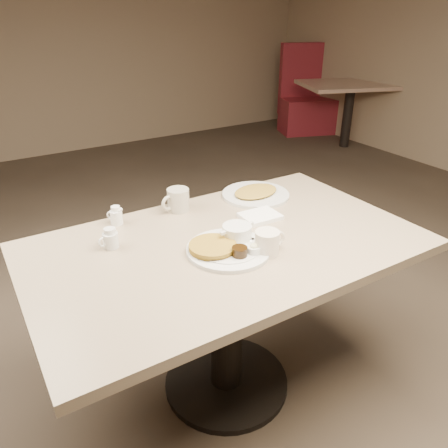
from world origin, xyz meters
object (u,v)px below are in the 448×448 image
main_plate (228,245)px  creamer_left (110,239)px  hash_plate (256,193)px  coffee_mug_far (178,200)px  diner_table (227,279)px  creamer_right (116,216)px  booth_back_right (325,101)px  coffee_mug_near (268,242)px

main_plate → creamer_left: creamer_left is taller
hash_plate → main_plate: bearing=-136.5°
main_plate → creamer_left: 0.44m
coffee_mug_far → diner_table: bearing=-85.3°
creamer_right → coffee_mug_far: bearing=-2.7°
creamer_right → booth_back_right: bearing=35.7°
diner_table → hash_plate: (0.36, 0.31, 0.18)m
diner_table → coffee_mug_near: 0.28m
creamer_right → hash_plate: size_ratio=0.21×
diner_table → hash_plate: bearing=41.1°
coffee_mug_near → booth_back_right: size_ratio=0.08×
creamer_right → hash_plate: bearing=-5.4°
coffee_mug_far → coffee_mug_near: bearing=-77.5°
coffee_mug_far → booth_back_right: (3.49, 2.72, -0.39)m
booth_back_right → coffee_mug_far: bearing=-142.1°
main_plate → hash_plate: bearing=43.5°
coffee_mug_near → creamer_left: (-0.48, 0.34, -0.01)m
coffee_mug_near → creamer_right: size_ratio=1.62×
main_plate → hash_plate: size_ratio=1.05×
coffee_mug_far → creamer_left: bearing=-155.4°
creamer_left → creamer_right: (0.09, 0.18, 0.00)m
coffee_mug_near → creamer_left: 0.59m
creamer_left → main_plate: bearing=-34.1°
creamer_left → booth_back_right: bearing=36.8°
creamer_left → creamer_right: bearing=64.4°
coffee_mug_far → creamer_right: coffee_mug_far is taller
coffee_mug_far → creamer_left: coffee_mug_far is taller
diner_table → hash_plate: size_ratio=3.96×
diner_table → coffee_mug_far: 0.42m
diner_table → booth_back_right: bearing=41.7°
coffee_mug_near → hash_plate: coffee_mug_near is taller
main_plate → coffee_mug_near: 0.15m
coffee_mug_near → main_plate: bearing=138.8°
booth_back_right → main_plate: bearing=-138.0°
diner_table → booth_back_right: booth_back_right is taller
main_plate → coffee_mug_near: size_ratio=3.05×
main_plate → creamer_right: 0.51m
creamer_right → booth_back_right: booth_back_right is taller
diner_table → main_plate: 0.20m
diner_table → creamer_left: 0.49m
coffee_mug_far → creamer_right: bearing=177.3°
main_plate → booth_back_right: booth_back_right is taller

